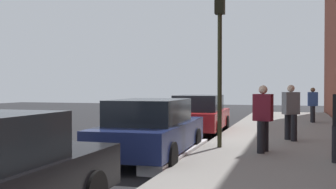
% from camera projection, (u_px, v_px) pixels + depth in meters
% --- Properties ---
extents(ground_plane, '(56.00, 56.00, 0.00)m').
position_uv_depth(ground_plane, '(193.00, 137.00, 15.00)').
color(ground_plane, black).
extents(sidewalk, '(28.00, 4.60, 0.15)m').
position_uv_depth(sidewalk, '(287.00, 138.00, 14.05)').
color(sidewalk, gray).
rests_on(sidewalk, ground).
extents(lane_stripe_centre, '(28.00, 0.14, 0.01)m').
position_uv_depth(lane_stripe_centre, '(113.00, 134.00, 15.91)').
color(lane_stripe_centre, gold).
rests_on(lane_stripe_centre, ground).
extents(snow_bank_curb, '(4.60, 0.56, 0.22)m').
position_uv_depth(snow_bank_curb, '(179.00, 154.00, 10.46)').
color(snow_bank_curb, white).
rests_on(snow_bank_curb, ground).
extents(parked_car_navy, '(4.82, 2.03, 1.51)m').
position_uv_depth(parked_car_navy, '(152.00, 129.00, 10.40)').
color(parked_car_navy, black).
rests_on(parked_car_navy, ground).
extents(parked_car_red, '(4.40, 2.00, 1.51)m').
position_uv_depth(parked_car_red, '(200.00, 115.00, 15.89)').
color(parked_car_red, black).
rests_on(parked_car_red, ground).
extents(pedestrian_grey_coat, '(0.52, 0.55, 1.74)m').
position_uv_depth(pedestrian_grey_coat, '(291.00, 111.00, 12.82)').
color(pedestrian_grey_coat, black).
rests_on(pedestrian_grey_coat, sidewalk).
extents(pedestrian_blue_coat, '(0.54, 0.46, 1.65)m').
position_uv_depth(pedestrian_blue_coat, '(313.00, 104.00, 19.47)').
color(pedestrian_blue_coat, black).
rests_on(pedestrian_blue_coat, sidewalk).
extents(pedestrian_burgundy_coat, '(0.56, 0.51, 1.72)m').
position_uv_depth(pedestrian_burgundy_coat, '(263.00, 117.00, 10.47)').
color(pedestrian_burgundy_coat, black).
rests_on(pedestrian_burgundy_coat, sidewalk).
extents(traffic_light_pole, '(0.35, 0.26, 4.38)m').
position_uv_depth(traffic_light_pole, '(220.00, 40.00, 11.33)').
color(traffic_light_pole, '#2D2D19').
rests_on(traffic_light_pole, sidewalk).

